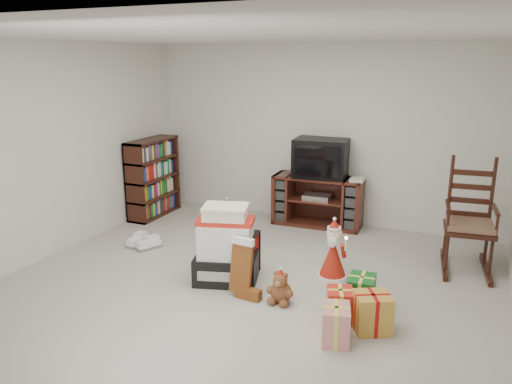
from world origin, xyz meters
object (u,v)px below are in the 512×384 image
at_px(gift_cluster, 349,307).
at_px(rocking_chair, 469,230).
at_px(teddy_bear, 281,289).
at_px(santa_figurine, 333,256).
at_px(gift_pile, 226,249).
at_px(red_suitcase, 241,252).
at_px(sneaker_pair, 143,243).
at_px(tv_stand, 317,201).
at_px(mrs_claus_figurine, 227,224).
at_px(bookshelf, 153,179).
at_px(crt_television, 321,158).

bearing_deg(gift_cluster, rocking_chair, 62.02).
distance_m(teddy_bear, santa_figurine, 0.81).
distance_m(gift_pile, red_suitcase, 0.29).
distance_m(santa_figurine, sneaker_pair, 2.43).
bearing_deg(sneaker_pair, rocking_chair, 25.51).
height_order(tv_stand, gift_cluster, tv_stand).
height_order(santa_figurine, mrs_claus_figurine, santa_figurine).
relative_size(bookshelf, red_suitcase, 2.07).
relative_size(rocking_chair, sneaker_pair, 3.31).
bearing_deg(tv_stand, gift_cluster, -69.22).
distance_m(tv_stand, gift_pile, 2.18).
bearing_deg(red_suitcase, bookshelf, 142.83).
height_order(santa_figurine, crt_television, crt_television).
distance_m(tv_stand, red_suitcase, 1.92).
bearing_deg(gift_cluster, sneaker_pair, 164.98).
bearing_deg(crt_television, tv_stand, -153.95).
height_order(teddy_bear, crt_television, crt_television).
relative_size(tv_stand, gift_cluster, 1.36).
distance_m(mrs_claus_figurine, sneaker_pair, 1.08).
xyz_separation_m(rocking_chair, gift_cluster, (-0.92, -1.73, -0.31)).
height_order(gift_pile, crt_television, crt_television).
bearing_deg(santa_figurine, crt_television, 111.83).
relative_size(santa_figurine, gift_cluster, 0.73).
height_order(red_suitcase, sneaker_pair, red_suitcase).
bearing_deg(teddy_bear, sneaker_pair, 162.55).
bearing_deg(rocking_chair, gift_cluster, -124.34).
xyz_separation_m(tv_stand, bookshelf, (-2.38, -0.55, 0.20)).
bearing_deg(teddy_bear, crt_television, 98.47).
distance_m(teddy_bear, sneaker_pair, 2.22).
relative_size(bookshelf, gift_cluster, 1.26).
xyz_separation_m(santa_figurine, mrs_claus_figurine, (-1.56, 0.57, -0.04)).
distance_m(tv_stand, teddy_bear, 2.42).
bearing_deg(mrs_claus_figurine, crt_television, 50.42).
distance_m(bookshelf, red_suitcase, 2.52).
distance_m(rocking_chair, red_suitcase, 2.55).
height_order(tv_stand, sneaker_pair, tv_stand).
bearing_deg(santa_figurine, teddy_bear, -112.51).
bearing_deg(teddy_bear, red_suitcase, 143.84).
distance_m(teddy_bear, mrs_claus_figurine, 1.82).
height_order(red_suitcase, gift_cluster, red_suitcase).
distance_m(bookshelf, sneaker_pair, 1.43).
distance_m(gift_pile, mrs_claus_figurine, 1.22).
height_order(sneaker_pair, gift_cluster, gift_cluster).
relative_size(bookshelf, mrs_claus_figurine, 2.03).
distance_m(red_suitcase, crt_television, 2.07).
xyz_separation_m(teddy_bear, santa_figurine, (0.31, 0.74, 0.12)).
relative_size(santa_figurine, mrs_claus_figurine, 1.18).
xyz_separation_m(santa_figurine, sneaker_pair, (-2.42, -0.07, -0.20)).
distance_m(tv_stand, crt_television, 0.62).
bearing_deg(red_suitcase, mrs_claus_figurine, 121.47).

